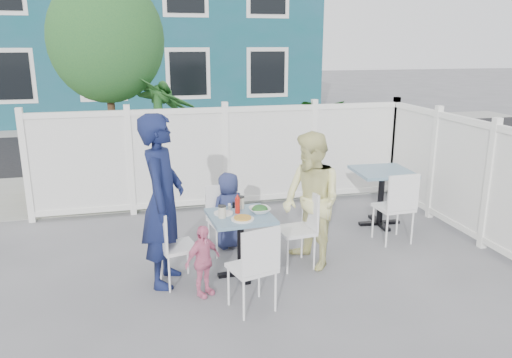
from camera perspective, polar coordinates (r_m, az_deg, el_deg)
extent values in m
plane|color=slate|center=(5.84, -0.01, -10.55)|extent=(80.00, 80.00, 0.00)
cube|color=gray|center=(9.35, -5.58, -0.55)|extent=(24.00, 2.60, 0.01)
cube|color=black|center=(12.92, -8.00, 3.81)|extent=(24.00, 5.00, 0.01)
cube|color=gray|center=(15.96, -9.19, 5.96)|extent=(24.00, 1.60, 0.01)
cube|color=#115059|center=(19.12, -12.06, 16.36)|extent=(11.00, 6.00, 6.00)
cube|color=black|center=(16.25, -20.36, 11.05)|extent=(1.20, 0.04, 1.40)
cube|color=black|center=(16.31, -5.99, 11.91)|extent=(1.20, 0.04, 1.40)
cube|color=white|center=(7.82, -3.50, 2.52)|extent=(5.80, 0.04, 1.40)
cube|color=white|center=(7.69, -3.59, 7.90)|extent=(5.86, 0.08, 0.08)
cube|color=white|center=(8.02, -3.42, -2.78)|extent=(5.86, 0.08, 0.12)
cube|color=white|center=(7.32, 22.21, 0.51)|extent=(0.04, 3.60, 1.40)
cube|color=white|center=(7.19, 22.80, 6.22)|extent=(0.08, 3.66, 0.08)
cube|color=white|center=(7.54, 21.63, -5.08)|extent=(0.08, 3.66, 0.12)
cylinder|color=#382316|center=(8.52, -16.05, 5.62)|extent=(0.12, 0.12, 2.40)
ellipsoid|color=#1B4D25|center=(8.41, -16.77, 15.05)|extent=(1.80, 1.62, 1.98)
cube|color=gold|center=(9.37, -20.12, 2.60)|extent=(0.74, 0.57, 1.27)
imported|color=#1B4D25|center=(8.36, -10.41, 4.52)|extent=(1.61, 1.61, 2.04)
imported|color=#1B4D25|center=(8.74, 4.96, 3.90)|extent=(1.52, 1.33, 1.65)
cube|color=slate|center=(5.51, -1.79, -4.30)|extent=(0.72, 0.72, 0.04)
cylinder|color=black|center=(5.64, -1.76, -7.64)|extent=(0.08, 0.08, 0.66)
cube|color=black|center=(5.78, -1.74, -10.66)|extent=(0.54, 0.11, 0.04)
cube|color=black|center=(5.78, -1.74, -10.66)|extent=(0.11, 0.54, 0.04)
cube|color=slate|center=(7.26, 14.27, 0.82)|extent=(0.82, 0.82, 0.04)
cylinder|color=black|center=(7.37, 14.07, -2.15)|extent=(0.09, 0.09, 0.75)
cube|color=black|center=(7.49, 13.88, -4.88)|extent=(0.61, 0.13, 0.04)
cube|color=black|center=(7.49, 13.88, -4.88)|extent=(0.13, 0.61, 0.04)
cube|color=white|center=(5.49, -8.90, -7.68)|extent=(0.45, 0.47, 0.04)
cube|color=white|center=(5.36, -10.82, -5.66)|extent=(0.11, 0.39, 0.42)
cylinder|color=white|center=(5.76, -7.81, -8.76)|extent=(0.02, 0.02, 0.42)
cylinder|color=white|center=(5.47, -6.64, -10.08)|extent=(0.02, 0.02, 0.42)
cylinder|color=white|center=(5.68, -10.89, -9.27)|extent=(0.02, 0.02, 0.42)
cylinder|color=white|center=(5.39, -9.88, -10.65)|extent=(0.02, 0.02, 0.42)
cube|color=white|center=(5.84, 4.52, -5.90)|extent=(0.43, 0.44, 0.04)
cube|color=white|center=(5.83, 6.26, -3.43)|extent=(0.07, 0.41, 0.44)
cylinder|color=white|center=(5.71, 3.63, -8.77)|extent=(0.02, 0.02, 0.44)
cylinder|color=white|center=(6.01, 2.34, -7.48)|extent=(0.02, 0.02, 0.44)
cylinder|color=white|center=(5.84, 6.68, -8.30)|extent=(0.02, 0.02, 0.44)
cylinder|color=white|center=(6.13, 5.26, -7.06)|extent=(0.02, 0.02, 0.44)
cube|color=white|center=(6.22, -3.57, -4.86)|extent=(0.43, 0.42, 0.04)
cube|color=white|center=(6.30, -4.14, -2.43)|extent=(0.38, 0.09, 0.41)
cylinder|color=white|center=(6.21, -1.63, -6.88)|extent=(0.02, 0.02, 0.41)
cylinder|color=white|center=(6.11, -4.49, -7.32)|extent=(0.02, 0.02, 0.41)
cylinder|color=white|center=(6.48, -2.65, -5.93)|extent=(0.02, 0.02, 0.41)
cylinder|color=white|center=(6.38, -5.40, -6.33)|extent=(0.02, 0.02, 0.41)
cube|color=white|center=(4.92, -0.50, -10.12)|extent=(0.49, 0.48, 0.04)
cube|color=white|center=(4.68, 0.58, -8.29)|extent=(0.40, 0.13, 0.43)
cylinder|color=white|center=(5.08, -3.16, -12.03)|extent=(0.02, 0.02, 0.43)
cylinder|color=white|center=(5.22, 0.34, -11.20)|extent=(0.02, 0.02, 0.43)
cylinder|color=white|center=(4.82, -1.40, -13.61)|extent=(0.02, 0.02, 0.43)
cylinder|color=white|center=(4.97, 2.24, -12.67)|extent=(0.02, 0.02, 0.43)
cube|color=white|center=(6.78, 15.45, -3.16)|extent=(0.45, 0.43, 0.04)
cube|color=white|center=(6.54, 16.50, -1.52)|extent=(0.44, 0.05, 0.47)
cylinder|color=white|center=(6.90, 13.23, -4.72)|extent=(0.02, 0.02, 0.47)
cylinder|color=white|center=(7.09, 15.86, -4.37)|extent=(0.02, 0.02, 0.47)
cylinder|color=white|center=(6.62, 14.72, -5.69)|extent=(0.02, 0.02, 0.47)
cylinder|color=white|center=(6.81, 17.42, -5.29)|extent=(0.02, 0.02, 0.47)
imported|color=#121A43|center=(5.37, -10.61, -2.47)|extent=(0.62, 0.78, 1.86)
imported|color=#DFD94D|center=(5.76, 6.35, -2.53)|extent=(0.79, 0.91, 1.59)
imported|color=navy|center=(6.35, -3.13, -3.60)|extent=(0.56, 0.46, 0.98)
imported|color=pink|center=(5.22, -6.10, -9.30)|extent=(0.48, 0.40, 0.77)
cylinder|color=white|center=(5.35, -1.55, -4.60)|extent=(0.25, 0.25, 0.02)
cylinder|color=white|center=(5.55, -3.75, -3.92)|extent=(0.22, 0.22, 0.01)
imported|color=white|center=(5.56, 0.44, -3.58)|extent=(0.24, 0.24, 0.06)
cylinder|color=beige|center=(5.41, -3.90, -3.80)|extent=(0.08, 0.08, 0.13)
cylinder|color=beige|center=(5.70, -1.80, -2.75)|extent=(0.09, 0.09, 0.13)
cylinder|color=#AF1910|center=(5.54, -2.13, -3.05)|extent=(0.05, 0.05, 0.18)
cylinder|color=white|center=(5.68, -3.06, -3.15)|extent=(0.03, 0.03, 0.07)
cylinder|color=black|center=(5.73, -2.58, -2.98)|extent=(0.03, 0.03, 0.07)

